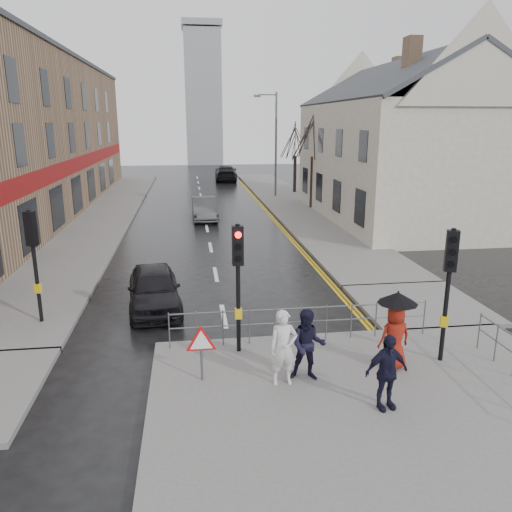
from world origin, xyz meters
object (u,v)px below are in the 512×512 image
object	(u,v)px
car_mid	(205,209)
pedestrian_a	(283,348)
pedestrian_b	(308,345)
pedestrian_d	(386,372)
car_parked	(154,288)
pedestrian_with_umbrella	(396,326)

from	to	relation	value
car_mid	pedestrian_a	bearing A→B (deg)	-88.55
pedestrian_b	car_mid	bearing A→B (deg)	107.30
pedestrian_d	car_parked	bearing A→B (deg)	117.12
pedestrian_d	car_parked	distance (m)	8.61
pedestrian_b	pedestrian_with_umbrella	size ratio (longest dim) A/B	0.88
pedestrian_a	car_mid	bearing A→B (deg)	91.89
pedestrian_with_umbrella	car_parked	distance (m)	8.00
pedestrian_with_umbrella	pedestrian_d	world-z (taller)	pedestrian_with_umbrella
pedestrian_a	pedestrian_d	bearing A→B (deg)	-34.76
pedestrian_a	pedestrian_b	bearing A→B (deg)	10.89
car_parked	car_mid	world-z (taller)	car_parked
pedestrian_a	car_parked	size ratio (longest dim) A/B	0.43
pedestrian_with_umbrella	car_mid	distance (m)	20.79
pedestrian_b	car_parked	xyz separation A→B (m)	(-3.84, 5.48, -0.30)
pedestrian_with_umbrella	car_parked	world-z (taller)	pedestrian_with_umbrella
pedestrian_with_umbrella	car_parked	size ratio (longest dim) A/B	0.48
pedestrian_with_umbrella	car_parked	bearing A→B (deg)	139.28
pedestrian_d	car_mid	bearing A→B (deg)	87.96
pedestrian_a	car_mid	world-z (taller)	pedestrian_a
pedestrian_a	pedestrian_with_umbrella	xyz separation A→B (m)	(2.81, 0.39, 0.21)
pedestrian_d	car_parked	world-z (taller)	pedestrian_d
car_mid	car_parked	bearing A→B (deg)	-99.62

